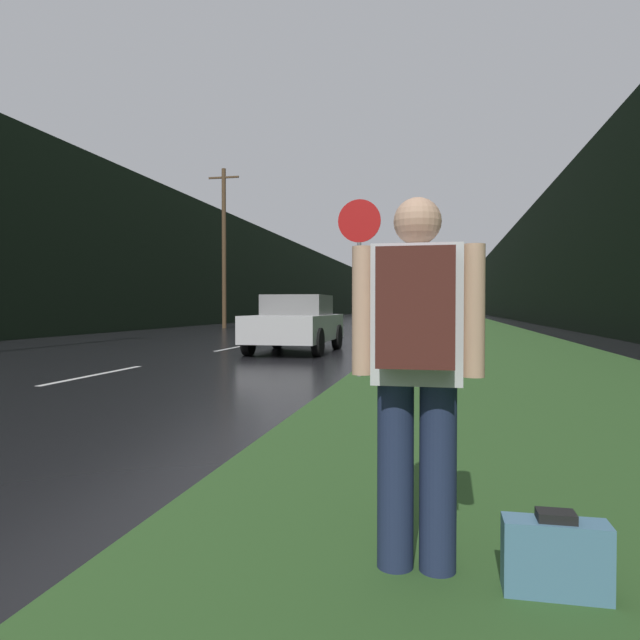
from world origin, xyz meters
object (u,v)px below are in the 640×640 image
at_px(stop_sign, 359,266).
at_px(hitchhiker_with_backpack, 417,359).
at_px(car_passing_far, 387,313).
at_px(car_passing_near, 296,323).
at_px(suitcase, 556,559).

bearing_deg(stop_sign, hitchhiker_with_backpack, -79.78).
bearing_deg(hitchhiker_with_backpack, stop_sign, 99.60).
height_order(hitchhiker_with_backpack, car_passing_far, hitchhiker_with_backpack).
bearing_deg(stop_sign, car_passing_near, 115.54).
relative_size(hitchhiker_with_backpack, car_passing_far, 0.42).
bearing_deg(car_passing_far, suitcase, 96.42).
distance_m(stop_sign, car_passing_far, 31.39).
xyz_separation_m(hitchhiker_with_backpack, suitcase, (0.58, -0.09, -0.82)).
distance_m(stop_sign, car_passing_near, 5.82).
bearing_deg(suitcase, car_passing_near, 108.63).
xyz_separation_m(suitcase, car_passing_near, (-4.34, 12.42, 0.61)).
height_order(hitchhiker_with_backpack, suitcase, hitchhiker_with_backpack).
distance_m(stop_sign, suitcase, 7.71).
relative_size(stop_sign, car_passing_far, 0.76).
bearing_deg(car_passing_near, suitcase, 109.25).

